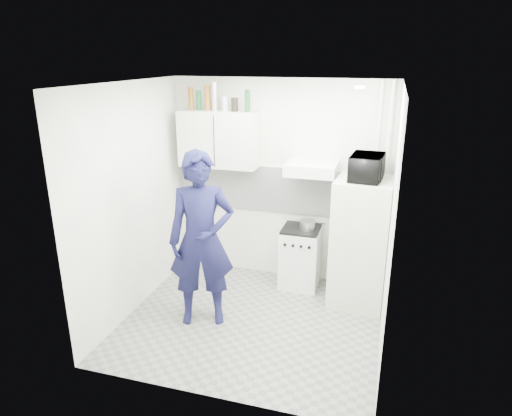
# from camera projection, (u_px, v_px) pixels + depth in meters

# --- Properties ---
(floor) EXTENTS (2.80, 2.80, 0.00)m
(floor) POSITION_uv_depth(u_px,v_px,m) (252.00, 321.00, 5.15)
(floor) COLOR gray
(floor) RESTS_ON ground
(ceiling) EXTENTS (2.80, 2.80, 0.00)m
(ceiling) POSITION_uv_depth(u_px,v_px,m) (251.00, 83.00, 4.32)
(ceiling) COLOR white
(ceiling) RESTS_ON wall_back
(wall_back) EXTENTS (2.80, 0.00, 2.80)m
(wall_back) POSITION_uv_depth(u_px,v_px,m) (280.00, 182.00, 5.87)
(wall_back) COLOR white
(wall_back) RESTS_ON floor
(wall_left) EXTENTS (0.00, 2.60, 2.60)m
(wall_left) POSITION_uv_depth(u_px,v_px,m) (132.00, 201.00, 5.11)
(wall_left) COLOR white
(wall_left) RESTS_ON floor
(wall_right) EXTENTS (0.00, 2.60, 2.60)m
(wall_right) POSITION_uv_depth(u_px,v_px,m) (391.00, 226.00, 4.36)
(wall_right) COLOR white
(wall_right) RESTS_ON floor
(person) EXTENTS (0.82, 0.68, 1.94)m
(person) POSITION_uv_depth(u_px,v_px,m) (202.00, 240.00, 4.89)
(person) COLOR #111234
(person) RESTS_ON floor
(stove) EXTENTS (0.48, 0.48, 0.77)m
(stove) POSITION_uv_depth(u_px,v_px,m) (300.00, 258.00, 5.85)
(stove) COLOR white
(stove) RESTS_ON floor
(fridge) EXTENTS (0.69, 0.69, 1.54)m
(fridge) POSITION_uv_depth(u_px,v_px,m) (361.00, 243.00, 5.32)
(fridge) COLOR beige
(fridge) RESTS_ON floor
(stove_top) EXTENTS (0.46, 0.46, 0.03)m
(stove_top) POSITION_uv_depth(u_px,v_px,m) (301.00, 229.00, 5.72)
(stove_top) COLOR black
(stove_top) RESTS_ON stove
(saucepan) EXTENTS (0.20, 0.20, 0.11)m
(saucepan) POSITION_uv_depth(u_px,v_px,m) (308.00, 225.00, 5.67)
(saucepan) COLOR silver
(saucepan) RESTS_ON stove_top
(microwave) EXTENTS (0.53, 0.38, 0.28)m
(microwave) POSITION_uv_depth(u_px,v_px,m) (367.00, 167.00, 5.03)
(microwave) COLOR black
(microwave) RESTS_ON fridge
(bottle_a) EXTENTS (0.07, 0.07, 0.28)m
(bottle_a) POSITION_uv_depth(u_px,v_px,m) (191.00, 98.00, 5.68)
(bottle_a) COLOR brown
(bottle_a) RESTS_ON upper_cabinet
(bottle_b) EXTENTS (0.06, 0.06, 0.24)m
(bottle_b) POSITION_uv_depth(u_px,v_px,m) (199.00, 100.00, 5.66)
(bottle_b) COLOR #144C1E
(bottle_b) RESTS_ON upper_cabinet
(bottle_c) EXTENTS (0.07, 0.07, 0.30)m
(bottle_c) POSITION_uv_depth(u_px,v_px,m) (208.00, 98.00, 5.62)
(bottle_c) COLOR brown
(bottle_c) RESTS_ON upper_cabinet
(bottle_d) EXTENTS (0.08, 0.08, 0.35)m
(bottle_d) POSITION_uv_depth(u_px,v_px,m) (214.00, 96.00, 5.58)
(bottle_d) COLOR silver
(bottle_d) RESTS_ON upper_cabinet
(canister_a) EXTENTS (0.07, 0.07, 0.18)m
(canister_a) POSITION_uv_depth(u_px,v_px,m) (225.00, 104.00, 5.58)
(canister_a) COLOR #B2B7BC
(canister_a) RESTS_ON upper_cabinet
(canister_b) EXTENTS (0.09, 0.09, 0.16)m
(canister_b) POSITION_uv_depth(u_px,v_px,m) (235.00, 105.00, 5.54)
(canister_b) COLOR black
(canister_b) RESTS_ON upper_cabinet
(bottle_e) EXTENTS (0.07, 0.07, 0.26)m
(bottle_e) POSITION_uv_depth(u_px,v_px,m) (248.00, 101.00, 5.48)
(bottle_e) COLOR #144C1E
(bottle_e) RESTS_ON upper_cabinet
(upper_cabinet) EXTENTS (1.00, 0.35, 0.70)m
(upper_cabinet) POSITION_uv_depth(u_px,v_px,m) (219.00, 139.00, 5.74)
(upper_cabinet) COLOR beige
(upper_cabinet) RESTS_ON wall_back
(range_hood) EXTENTS (0.60, 0.50, 0.14)m
(range_hood) POSITION_uv_depth(u_px,v_px,m) (312.00, 168.00, 5.44)
(range_hood) COLOR white
(range_hood) RESTS_ON wall_back
(backsplash) EXTENTS (2.74, 0.03, 0.60)m
(backsplash) POSITION_uv_depth(u_px,v_px,m) (279.00, 190.00, 5.89)
(backsplash) COLOR white
(backsplash) RESTS_ON wall_back
(pipe_a) EXTENTS (0.05, 0.05, 2.60)m
(pipe_a) POSITION_uv_depth(u_px,v_px,m) (384.00, 192.00, 5.45)
(pipe_a) COLOR white
(pipe_a) RESTS_ON floor
(pipe_b) EXTENTS (0.04, 0.04, 2.60)m
(pipe_b) POSITION_uv_depth(u_px,v_px,m) (373.00, 191.00, 5.48)
(pipe_b) COLOR white
(pipe_b) RESTS_ON floor
(ceiling_spot_fixture) EXTENTS (0.10, 0.10, 0.02)m
(ceiling_spot_fixture) POSITION_uv_depth(u_px,v_px,m) (360.00, 87.00, 4.25)
(ceiling_spot_fixture) COLOR white
(ceiling_spot_fixture) RESTS_ON ceiling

